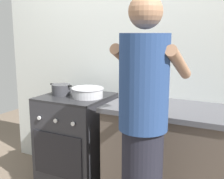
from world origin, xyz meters
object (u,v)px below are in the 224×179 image
Objects in this scene: stove_range at (77,141)px; pot at (61,90)px; person at (143,135)px; mixing_bowl at (88,92)px; utensil_crock at (148,88)px.

pot is (-0.14, -0.03, 0.50)m from stove_range.
stove_range is 0.52m from pot.
pot is 0.14× the size of person.
pot is at bearing -166.94° from stove_range.
mixing_bowl reaches higher than stove_range.
mixing_bowl is at bearing -160.83° from utensil_crock.
person is at bearing -71.62° from utensil_crock.
utensil_crock is (0.79, 0.20, 0.05)m from pot.
stove_range is 2.72× the size of utensil_crock.
mixing_bowl is 0.55m from utensil_crock.
person reaches higher than pot.
utensil_crock is at bearing 14.30° from pot.
mixing_bowl is 0.97m from person.
pot is at bearing -165.70° from utensil_crock.
person is (1.05, -0.56, -0.09)m from pot.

